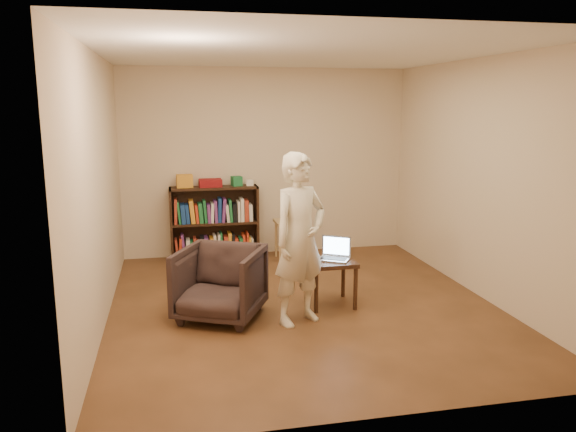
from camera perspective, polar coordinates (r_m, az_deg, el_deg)
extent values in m
plane|color=#452A16|center=(6.06, 1.50, -9.01)|extent=(4.50, 4.50, 0.00)
plane|color=white|center=(5.71, 1.63, 16.31)|extent=(4.50, 4.50, 0.00)
plane|color=beige|center=(7.93, -2.22, 5.47)|extent=(4.00, 0.00, 4.00)
plane|color=beige|center=(5.63, -18.69, 2.52)|extent=(0.00, 4.50, 4.50)
plane|color=beige|center=(6.50, 19.03, 3.59)|extent=(0.00, 4.50, 4.50)
cube|color=black|center=(7.77, -11.77, -0.85)|extent=(0.03, 0.30, 1.00)
cube|color=black|center=(7.86, -3.21, -0.50)|extent=(0.03, 0.30, 1.00)
cube|color=black|center=(7.93, -7.55, -0.47)|extent=(1.20, 0.02, 1.00)
cube|color=black|center=(7.91, -7.38, -4.12)|extent=(1.20, 0.30, 0.03)
cube|color=black|center=(7.79, -7.47, -0.68)|extent=(1.14, 0.30, 0.03)
cube|color=black|center=(7.71, -7.56, 2.85)|extent=(1.20, 0.30, 0.03)
cube|color=orange|center=(7.70, -10.46, 3.52)|extent=(0.22, 0.17, 0.17)
cube|color=maroon|center=(7.72, -7.90, 3.35)|extent=(0.31, 0.23, 0.10)
cube|color=#1D7039|center=(7.75, -5.24, 3.55)|extent=(0.16, 0.16, 0.13)
cube|color=silver|center=(7.77, -3.89, 3.39)|extent=(0.11, 0.11, 0.08)
cube|color=tan|center=(7.68, 0.06, -0.59)|extent=(0.37, 0.37, 0.04)
cylinder|color=tan|center=(7.57, -0.80, -2.87)|extent=(0.04, 0.04, 0.50)
cylinder|color=tan|center=(7.63, 1.38, -2.76)|extent=(0.04, 0.04, 0.50)
cylinder|color=tan|center=(7.85, -1.22, -2.36)|extent=(0.04, 0.04, 0.50)
cylinder|color=tan|center=(7.91, 0.89, -2.25)|extent=(0.04, 0.04, 0.50)
imported|color=#322421|center=(5.63, -6.93, -6.79)|extent=(1.04, 1.05, 0.72)
cube|color=black|center=(5.94, 4.35, -4.64)|extent=(0.48, 0.48, 0.04)
cylinder|color=black|center=(5.77, 2.88, -7.69)|extent=(0.04, 0.04, 0.45)
cylinder|color=black|center=(5.89, 6.86, -7.37)|extent=(0.04, 0.04, 0.45)
cylinder|color=black|center=(6.16, 1.89, -6.45)|extent=(0.04, 0.04, 0.45)
cylinder|color=black|center=(6.26, 5.63, -6.19)|extent=(0.04, 0.04, 0.45)
cube|color=#A8A7AC|center=(5.92, 4.65, -4.41)|extent=(0.38, 0.35, 0.02)
cube|color=black|center=(5.92, 4.65, -4.31)|extent=(0.29, 0.24, 0.00)
cube|color=#A8A7AC|center=(6.00, 4.94, -3.03)|extent=(0.28, 0.17, 0.22)
cube|color=#A5C6E7|center=(6.00, 4.94, -3.03)|extent=(0.24, 0.15, 0.18)
imported|color=beige|center=(5.37, 1.20, -2.37)|extent=(0.72, 0.63, 1.66)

